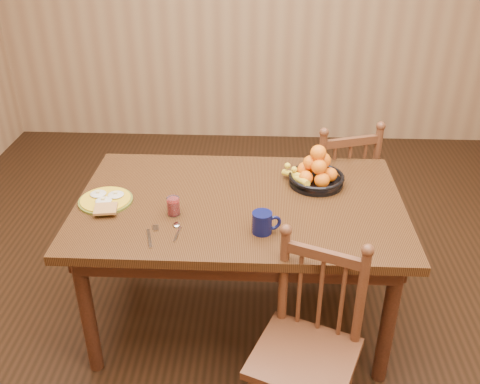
{
  "coord_description": "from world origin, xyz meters",
  "views": [
    {
      "loc": [
        0.11,
        -2.26,
        2.09
      ],
      "look_at": [
        0.0,
        0.0,
        0.8
      ],
      "focal_mm": 40.0,
      "sensor_mm": 36.0,
      "label": 1
    }
  ],
  "objects_px": {
    "chair_far": "(335,191)",
    "chair_near": "(307,348)",
    "coffee_mug": "(263,222)",
    "fruit_bowl": "(316,173)",
    "dining_table": "(240,215)",
    "breakfast_plate": "(106,200)"
  },
  "relations": [
    {
      "from": "chair_near",
      "to": "fruit_bowl",
      "type": "relative_size",
      "value": 2.76
    },
    {
      "from": "dining_table",
      "to": "breakfast_plate",
      "type": "distance_m",
      "value": 0.67
    },
    {
      "from": "dining_table",
      "to": "coffee_mug",
      "type": "height_order",
      "value": "coffee_mug"
    },
    {
      "from": "chair_far",
      "to": "chair_near",
      "type": "height_order",
      "value": "chair_far"
    },
    {
      "from": "dining_table",
      "to": "coffee_mug",
      "type": "distance_m",
      "value": 0.32
    },
    {
      "from": "chair_near",
      "to": "coffee_mug",
      "type": "bearing_deg",
      "value": 138.87
    },
    {
      "from": "chair_far",
      "to": "fruit_bowl",
      "type": "bearing_deg",
      "value": 51.08
    },
    {
      "from": "chair_far",
      "to": "chair_near",
      "type": "distance_m",
      "value": 1.33
    },
    {
      "from": "chair_far",
      "to": "breakfast_plate",
      "type": "bearing_deg",
      "value": 12.19
    },
    {
      "from": "dining_table",
      "to": "chair_far",
      "type": "xyz_separation_m",
      "value": [
        0.56,
        0.65,
        -0.22
      ]
    },
    {
      "from": "chair_far",
      "to": "fruit_bowl",
      "type": "relative_size",
      "value": 2.86
    },
    {
      "from": "coffee_mug",
      "to": "fruit_bowl",
      "type": "relative_size",
      "value": 0.41
    },
    {
      "from": "breakfast_plate",
      "to": "coffee_mug",
      "type": "height_order",
      "value": "coffee_mug"
    },
    {
      "from": "chair_far",
      "to": "fruit_bowl",
      "type": "xyz_separation_m",
      "value": [
        -0.18,
        -0.46,
        0.36
      ]
    },
    {
      "from": "dining_table",
      "to": "chair_far",
      "type": "relative_size",
      "value": 1.73
    },
    {
      "from": "dining_table",
      "to": "fruit_bowl",
      "type": "xyz_separation_m",
      "value": [
        0.38,
        0.19,
        0.15
      ]
    },
    {
      "from": "coffee_mug",
      "to": "fruit_bowl",
      "type": "distance_m",
      "value": 0.53
    },
    {
      "from": "chair_far",
      "to": "coffee_mug",
      "type": "distance_m",
      "value": 1.08
    },
    {
      "from": "dining_table",
      "to": "fruit_bowl",
      "type": "height_order",
      "value": "fruit_bowl"
    },
    {
      "from": "fruit_bowl",
      "to": "coffee_mug",
      "type": "bearing_deg",
      "value": -120.11
    },
    {
      "from": "dining_table",
      "to": "fruit_bowl",
      "type": "distance_m",
      "value": 0.45
    },
    {
      "from": "dining_table",
      "to": "chair_near",
      "type": "height_order",
      "value": "chair_near"
    }
  ]
}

